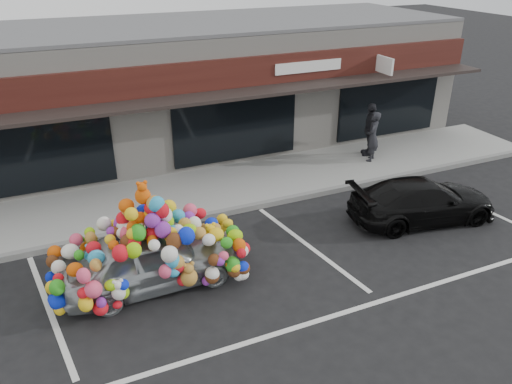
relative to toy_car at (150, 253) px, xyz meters
name	(u,v)px	position (x,y,z in m)	size (l,w,h in m)	color
ground	(202,277)	(1.07, -0.21, -0.80)	(90.00, 90.00, 0.00)	black
shop_building	(122,92)	(1.07, 8.23, 1.36)	(24.00, 7.20, 4.31)	beige
sidewalk	(159,200)	(1.07, 3.79, -0.73)	(26.00, 3.00, 0.15)	gray
kerb	(172,223)	(1.07, 2.29, -0.73)	(26.00, 0.18, 0.16)	slate
parking_stripe_left	(49,309)	(-2.13, -0.01, -0.80)	(0.12, 4.40, 0.01)	silver
parking_stripe_mid	(308,245)	(3.87, -0.01, -0.80)	(0.12, 4.40, 0.01)	silver
parking_stripe_right	(474,205)	(9.27, -0.01, -0.80)	(0.12, 4.40, 0.01)	silver
lane_line	(334,316)	(3.07, -2.51, -0.80)	(14.00, 0.12, 0.01)	silver
toy_car	(150,253)	(0.00, 0.00, 0.00)	(2.78, 4.09, 2.36)	gray
black_sedan	(423,201)	(7.27, -0.07, -0.23)	(3.95, 1.61, 1.15)	black
pedestrian_a	(373,137)	(8.30, 3.66, 0.18)	(0.61, 0.40, 1.68)	black
pedestrian_c	(370,129)	(8.51, 4.14, 0.26)	(0.45, 1.07, 1.82)	black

